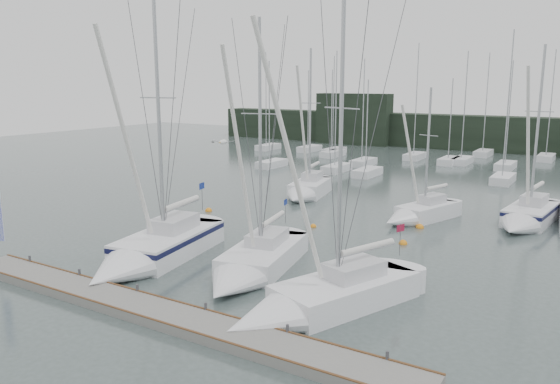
{
  "coord_description": "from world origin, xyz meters",
  "views": [
    {
      "loc": [
        15.91,
        -20.67,
        9.76
      ],
      "look_at": [
        0.09,
        5.0,
        3.68
      ],
      "focal_mm": 35.0,
      "sensor_mm": 36.0,
      "label": 1
    }
  ],
  "objects_px": {
    "sailboat_mid_c": "(416,214)",
    "sailboat_mid_d": "(526,218)",
    "sailboat_near_left": "(149,253)",
    "buoy_a": "(313,227)",
    "buoy_c": "(209,211)",
    "buoy_d": "(403,244)",
    "sailboat_near_center": "(249,268)",
    "sailboat_mid_b": "(306,191)",
    "sailboat_near_right": "(310,303)",
    "buoy_b": "(420,228)"
  },
  "relations": [
    {
      "from": "sailboat_mid_c",
      "to": "sailboat_mid_d",
      "type": "relative_size",
      "value": 0.77
    },
    {
      "from": "sailboat_near_left",
      "to": "buoy_a",
      "type": "relative_size",
      "value": 34.37
    },
    {
      "from": "buoy_c",
      "to": "buoy_d",
      "type": "bearing_deg",
      "value": -2.06
    },
    {
      "from": "sailboat_near_center",
      "to": "sailboat_mid_b",
      "type": "bearing_deg",
      "value": 99.11
    },
    {
      "from": "sailboat_near_left",
      "to": "sailboat_near_right",
      "type": "xyz_separation_m",
      "value": [
        10.6,
        -1.16,
        -0.11
      ]
    },
    {
      "from": "buoy_a",
      "to": "buoy_d",
      "type": "height_order",
      "value": "buoy_d"
    },
    {
      "from": "sailboat_near_center",
      "to": "buoy_c",
      "type": "distance_m",
      "value": 15.1
    },
    {
      "from": "buoy_c",
      "to": "sailboat_mid_c",
      "type": "bearing_deg",
      "value": 19.78
    },
    {
      "from": "sailboat_mid_b",
      "to": "buoy_b",
      "type": "xyz_separation_m",
      "value": [
        11.44,
        -4.57,
        -0.6
      ]
    },
    {
      "from": "sailboat_near_left",
      "to": "buoy_a",
      "type": "bearing_deg",
      "value": 62.2
    },
    {
      "from": "sailboat_mid_c",
      "to": "buoy_a",
      "type": "relative_size",
      "value": 22.94
    },
    {
      "from": "sailboat_near_right",
      "to": "buoy_d",
      "type": "distance_m",
      "value": 12.18
    },
    {
      "from": "sailboat_mid_d",
      "to": "buoy_d",
      "type": "relative_size",
      "value": 24.35
    },
    {
      "from": "buoy_a",
      "to": "buoy_d",
      "type": "distance_m",
      "value": 6.65
    },
    {
      "from": "sailboat_mid_c",
      "to": "sailboat_mid_d",
      "type": "height_order",
      "value": "sailboat_mid_d"
    },
    {
      "from": "sailboat_mid_d",
      "to": "buoy_b",
      "type": "xyz_separation_m",
      "value": [
        -6.06,
        -4.09,
        -0.61
      ]
    },
    {
      "from": "buoy_a",
      "to": "buoy_d",
      "type": "xyz_separation_m",
      "value": [
        6.62,
        -0.67,
        0.0
      ]
    },
    {
      "from": "sailboat_near_left",
      "to": "sailboat_near_right",
      "type": "height_order",
      "value": "sailboat_near_left"
    },
    {
      "from": "buoy_b",
      "to": "sailboat_mid_c",
      "type": "bearing_deg",
      "value": 116.09
    },
    {
      "from": "buoy_a",
      "to": "buoy_d",
      "type": "relative_size",
      "value": 0.82
    },
    {
      "from": "buoy_d",
      "to": "sailboat_mid_c",
      "type": "bearing_deg",
      "value": 100.33
    },
    {
      "from": "buoy_c",
      "to": "sailboat_near_left",
      "type": "bearing_deg",
      "value": -65.6
    },
    {
      "from": "sailboat_mid_c",
      "to": "buoy_c",
      "type": "height_order",
      "value": "sailboat_mid_c"
    },
    {
      "from": "sailboat_near_right",
      "to": "buoy_a",
      "type": "bearing_deg",
      "value": 139.28
    },
    {
      "from": "sailboat_mid_b",
      "to": "sailboat_mid_d",
      "type": "height_order",
      "value": "sailboat_mid_b"
    },
    {
      "from": "sailboat_mid_b",
      "to": "buoy_a",
      "type": "bearing_deg",
      "value": -69.75
    },
    {
      "from": "sailboat_mid_d",
      "to": "buoy_a",
      "type": "xyz_separation_m",
      "value": [
        -12.38,
        -7.69,
        -0.61
      ]
    },
    {
      "from": "sailboat_near_center",
      "to": "sailboat_mid_c",
      "type": "distance_m",
      "value": 16.01
    },
    {
      "from": "sailboat_near_center",
      "to": "buoy_b",
      "type": "distance_m",
      "value": 14.72
    },
    {
      "from": "buoy_a",
      "to": "buoy_b",
      "type": "relative_size",
      "value": 0.79
    },
    {
      "from": "buoy_a",
      "to": "buoy_d",
      "type": "bearing_deg",
      "value": -5.78
    },
    {
      "from": "buoy_a",
      "to": "sailboat_mid_d",
      "type": "bearing_deg",
      "value": 31.85
    },
    {
      "from": "sailboat_near_center",
      "to": "buoy_b",
      "type": "bearing_deg",
      "value": 60.96
    },
    {
      "from": "sailboat_near_right",
      "to": "buoy_a",
      "type": "xyz_separation_m",
      "value": [
        -6.74,
        12.83,
        -0.55
      ]
    },
    {
      "from": "sailboat_mid_c",
      "to": "buoy_a",
      "type": "height_order",
      "value": "sailboat_mid_c"
    },
    {
      "from": "sailboat_near_right",
      "to": "sailboat_mid_b",
      "type": "xyz_separation_m",
      "value": [
        -11.87,
        21.0,
        0.05
      ]
    },
    {
      "from": "sailboat_near_right",
      "to": "sailboat_mid_d",
      "type": "bearing_deg",
      "value": 96.2
    },
    {
      "from": "sailboat_mid_b",
      "to": "sailboat_mid_c",
      "type": "distance_m",
      "value": 11.09
    },
    {
      "from": "sailboat_near_right",
      "to": "sailboat_near_center",
      "type": "bearing_deg",
      "value": 175.15
    },
    {
      "from": "sailboat_near_center",
      "to": "buoy_a",
      "type": "height_order",
      "value": "sailboat_near_center"
    },
    {
      "from": "buoy_c",
      "to": "buoy_d",
      "type": "height_order",
      "value": "same"
    },
    {
      "from": "sailboat_near_center",
      "to": "sailboat_near_right",
      "type": "xyz_separation_m",
      "value": [
        4.83,
        -2.4,
        0.04
      ]
    },
    {
      "from": "sailboat_near_right",
      "to": "buoy_b",
      "type": "distance_m",
      "value": 16.45
    },
    {
      "from": "buoy_d",
      "to": "sailboat_mid_b",
      "type": "bearing_deg",
      "value": 143.02
    },
    {
      "from": "sailboat_near_left",
      "to": "sailboat_mid_c",
      "type": "xyz_separation_m",
      "value": [
        9.4,
        16.83,
        -0.14
      ]
    },
    {
      "from": "sailboat_near_center",
      "to": "sailboat_near_right",
      "type": "bearing_deg",
      "value": -38.0
    },
    {
      "from": "sailboat_mid_c",
      "to": "sailboat_mid_b",
      "type": "bearing_deg",
      "value": -176.8
    },
    {
      "from": "buoy_b",
      "to": "sailboat_near_left",
      "type": "bearing_deg",
      "value": -123.66
    },
    {
      "from": "sailboat_mid_b",
      "to": "buoy_d",
      "type": "bearing_deg",
      "value": -48.82
    },
    {
      "from": "sailboat_mid_b",
      "to": "buoy_d",
      "type": "distance_m",
      "value": 14.71
    }
  ]
}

